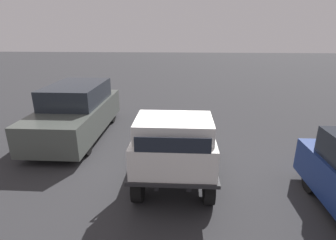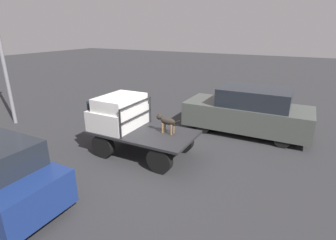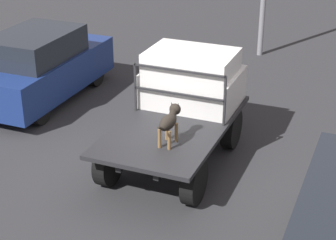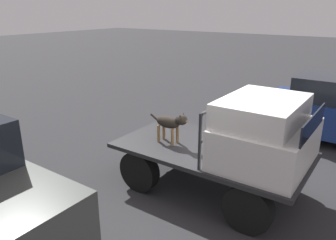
% 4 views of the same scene
% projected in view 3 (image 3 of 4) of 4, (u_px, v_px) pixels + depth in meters
% --- Properties ---
extents(ground_plane, '(80.00, 80.00, 0.00)m').
position_uv_depth(ground_plane, '(174.00, 163.00, 10.89)').
color(ground_plane, '#2D2D30').
extents(flatbed_truck, '(3.58, 1.96, 0.88)m').
position_uv_depth(flatbed_truck, '(174.00, 135.00, 10.63)').
color(flatbed_truck, black).
rests_on(flatbed_truck, ground).
extents(truck_cab, '(1.42, 1.84, 1.12)m').
position_uv_depth(truck_cab, '(192.00, 79.00, 11.13)').
color(truck_cab, silver).
rests_on(truck_cab, flatbed_truck).
extents(truck_headboard, '(0.04, 1.84, 0.98)m').
position_uv_depth(truck_headboard, '(179.00, 87.00, 10.45)').
color(truck_headboard, '#232326').
rests_on(truck_headboard, flatbed_truck).
extents(dog, '(0.89, 0.24, 0.67)m').
position_uv_depth(dog, '(170.00, 120.00, 9.62)').
color(dog, brown).
rests_on(dog, flatbed_truck).
extents(parked_sedan, '(4.04, 1.73, 1.73)m').
position_uv_depth(parked_sedan, '(41.00, 66.00, 13.40)').
color(parked_sedan, black).
rests_on(parked_sedan, ground).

